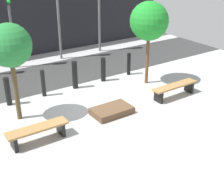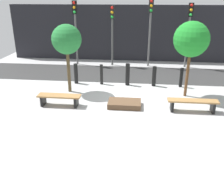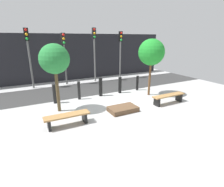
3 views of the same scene
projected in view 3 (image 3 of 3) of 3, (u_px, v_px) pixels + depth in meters
ground_plane at (115, 106)px, 8.82m from camera, size 18.00×18.00×0.00m
road_strip at (90, 88)px, 11.85m from camera, size 18.00×3.08×0.01m
building_facade at (75, 57)px, 14.13m from camera, size 16.20×0.50×3.59m
bench_left at (67, 118)px, 6.75m from camera, size 1.74×0.45×0.46m
bench_right at (169, 97)px, 9.05m from camera, size 1.91×0.40×0.47m
planter_bed at (123, 109)px, 8.14m from camera, size 1.32×0.82×0.22m
tree_behind_left_bench at (54, 60)px, 7.48m from camera, size 1.30×1.30×3.07m
tree_behind_right_bench at (151, 52)px, 9.75m from camera, size 1.47×1.47×3.25m
bollard_far_left at (55, 94)px, 9.04m from camera, size 0.19×0.19×1.01m
bollard_left at (79, 91)px, 9.61m from camera, size 0.15×0.15×1.01m
bollard_center at (101, 87)px, 10.17m from camera, size 0.21×0.21×1.09m
bollard_right at (120, 85)px, 10.75m from camera, size 0.20×0.20×0.99m
bollard_far_right at (137, 83)px, 11.33m from camera, size 0.15×0.15×0.95m
traffic_light_west at (28, 48)px, 11.10m from camera, size 0.28×0.27×3.87m
traffic_light_mid_west at (64, 50)px, 12.14m from camera, size 0.28×0.27×3.60m
traffic_light_mid_east at (94, 45)px, 13.05m from camera, size 0.28×0.27×3.99m
traffic_light_east at (121, 47)px, 14.08m from camera, size 0.28×0.27×3.77m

